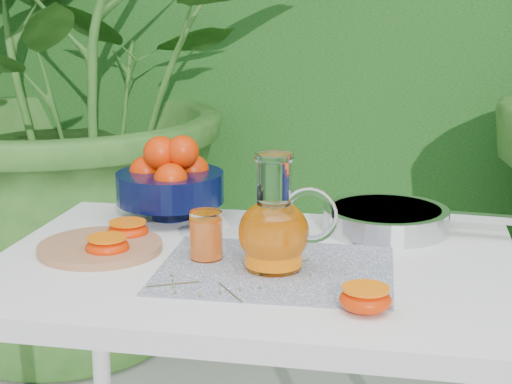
% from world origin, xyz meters
% --- Properties ---
extents(hedge_backdrop, '(8.00, 1.65, 2.50)m').
position_xyz_m(hedge_backdrop, '(0.06, 2.06, 1.19)').
color(hedge_backdrop, '#154914').
rests_on(hedge_backdrop, ground).
extents(potted_plant_left, '(2.66, 2.66, 1.99)m').
position_xyz_m(potted_plant_left, '(-0.78, 1.24, 1.00)').
color(potted_plant_left, '#2F6221').
rests_on(potted_plant_left, ground).
extents(white_table, '(1.00, 0.70, 0.75)m').
position_xyz_m(white_table, '(0.10, 0.02, 0.67)').
color(white_table, white).
rests_on(white_table, ground).
extents(placemat, '(0.44, 0.35, 0.00)m').
position_xyz_m(placemat, '(0.15, -0.03, 0.75)').
color(placemat, '#0D1649').
rests_on(placemat, white_table).
extents(cutting_board, '(0.30, 0.30, 0.02)m').
position_xyz_m(cutting_board, '(-0.21, 0.02, 0.76)').
color(cutting_board, '#AB704D').
rests_on(cutting_board, white_table).
extents(fruit_bowl, '(0.31, 0.31, 0.19)m').
position_xyz_m(fruit_bowl, '(-0.14, 0.28, 0.84)').
color(fruit_bowl, black).
rests_on(fruit_bowl, white_table).
extents(juice_pitcher, '(0.19, 0.15, 0.22)m').
position_xyz_m(juice_pitcher, '(0.15, -0.02, 0.83)').
color(juice_pitcher, white).
rests_on(juice_pitcher, white_table).
extents(juice_tumbler, '(0.08, 0.08, 0.09)m').
position_xyz_m(juice_tumbler, '(0.01, 0.01, 0.80)').
color(juice_tumbler, white).
rests_on(juice_tumbler, white_table).
extents(saute_pan, '(0.48, 0.29, 0.05)m').
position_xyz_m(saute_pan, '(0.35, 0.27, 0.78)').
color(saute_pan, silver).
rests_on(saute_pan, white_table).
extents(orange_halves, '(0.61, 0.39, 0.04)m').
position_xyz_m(orange_halves, '(-0.01, -0.03, 0.77)').
color(orange_halves, '#FF4002').
rests_on(orange_halves, white_table).
extents(thyme_sprigs, '(0.27, 0.23, 0.01)m').
position_xyz_m(thyme_sprigs, '(0.09, -0.10, 0.76)').
color(thyme_sprigs, brown).
rests_on(thyme_sprigs, white_table).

